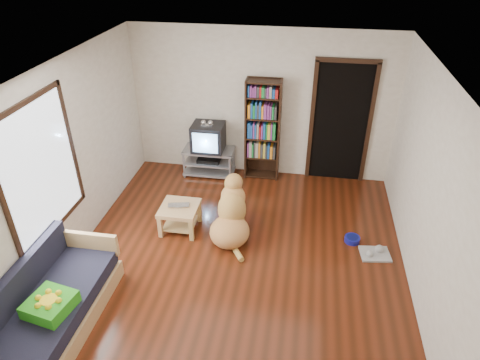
% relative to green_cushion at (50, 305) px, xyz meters
% --- Properties ---
extents(ground, '(5.00, 5.00, 0.00)m').
position_rel_green_cushion_xyz_m(ground, '(1.75, 1.56, -0.49)').
color(ground, '#531E0E').
rests_on(ground, ground).
extents(ceiling, '(5.00, 5.00, 0.00)m').
position_rel_green_cushion_xyz_m(ceiling, '(1.75, 1.56, 2.11)').
color(ceiling, white).
rests_on(ceiling, ground).
extents(wall_back, '(4.50, 0.00, 4.50)m').
position_rel_green_cushion_xyz_m(wall_back, '(1.75, 4.06, 0.81)').
color(wall_back, silver).
rests_on(wall_back, ground).
extents(wall_front, '(4.50, 0.00, 4.50)m').
position_rel_green_cushion_xyz_m(wall_front, '(1.75, -0.94, 0.81)').
color(wall_front, silver).
rests_on(wall_front, ground).
extents(wall_left, '(0.00, 5.00, 5.00)m').
position_rel_green_cushion_xyz_m(wall_left, '(-0.50, 1.56, 0.81)').
color(wall_left, silver).
rests_on(wall_left, ground).
extents(wall_right, '(0.00, 5.00, 5.00)m').
position_rel_green_cushion_xyz_m(wall_right, '(4.00, 1.56, 0.81)').
color(wall_right, silver).
rests_on(wall_right, ground).
extents(green_cushion, '(0.52, 0.52, 0.15)m').
position_rel_green_cushion_xyz_m(green_cushion, '(0.00, 0.00, 0.00)').
color(green_cushion, green).
rests_on(green_cushion, sofa).
extents(laptop, '(0.35, 0.26, 0.02)m').
position_rel_green_cushion_xyz_m(laptop, '(0.79, 2.09, -0.08)').
color(laptop, silver).
rests_on(laptop, coffee_table).
extents(dog_bowl, '(0.22, 0.22, 0.08)m').
position_rel_green_cushion_xyz_m(dog_bowl, '(3.33, 2.23, -0.45)').
color(dog_bowl, navy).
rests_on(dog_bowl, ground).
extents(grey_rag, '(0.44, 0.37, 0.03)m').
position_rel_green_cushion_xyz_m(grey_rag, '(3.63, 1.98, -0.48)').
color(grey_rag, '#A8A8A8').
rests_on(grey_rag, ground).
extents(window, '(0.03, 1.46, 1.70)m').
position_rel_green_cushion_xyz_m(window, '(-0.48, 1.06, 1.01)').
color(window, white).
rests_on(window, wall_left).
extents(doorway, '(1.03, 0.05, 2.19)m').
position_rel_green_cushion_xyz_m(doorway, '(3.10, 4.04, 0.63)').
color(doorway, black).
rests_on(doorway, wall_back).
extents(tv_stand, '(0.90, 0.45, 0.50)m').
position_rel_green_cushion_xyz_m(tv_stand, '(0.85, 3.81, -0.22)').
color(tv_stand, '#99999E').
rests_on(tv_stand, ground).
extents(crt_tv, '(0.55, 0.52, 0.58)m').
position_rel_green_cushion_xyz_m(crt_tv, '(0.85, 3.84, 0.25)').
color(crt_tv, black).
rests_on(crt_tv, tv_stand).
extents(bookshelf, '(0.60, 0.30, 1.80)m').
position_rel_green_cushion_xyz_m(bookshelf, '(1.80, 3.91, 0.51)').
color(bookshelf, black).
rests_on(bookshelf, ground).
extents(sofa, '(0.80, 1.80, 0.80)m').
position_rel_green_cushion_xyz_m(sofa, '(-0.12, 0.18, -0.23)').
color(sofa, tan).
rests_on(sofa, ground).
extents(coffee_table, '(0.55, 0.55, 0.40)m').
position_rel_green_cushion_xyz_m(coffee_table, '(0.79, 2.12, -0.21)').
color(coffee_table, tan).
rests_on(coffee_table, ground).
extents(dog, '(0.59, 1.11, 0.92)m').
position_rel_green_cushion_xyz_m(dog, '(1.57, 2.10, -0.16)').
color(dog, tan).
rests_on(dog, ground).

